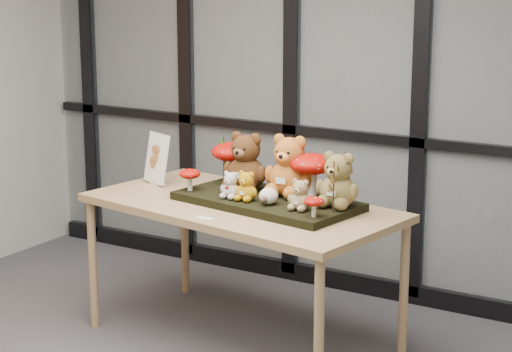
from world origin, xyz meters
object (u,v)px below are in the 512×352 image
Objects in this scene: diorama_tray at (267,201)px; bear_beige_small at (300,193)px; bear_brown_medium at (246,158)px; sign_holder at (157,161)px; mushroom_back_left at (232,161)px; bear_tan_back at (338,177)px; mushroom_front_left at (190,179)px; plush_cream_hedgehog at (269,195)px; mushroom_back_right at (312,174)px; mushroom_front_right at (314,206)px; bear_pooh_yellow at (290,162)px; bear_white_bow at (231,183)px; bear_small_yellow at (246,184)px; display_table at (241,215)px.

bear_beige_small is at bearing -16.86° from diorama_tray.
sign_holder is at bearing -169.33° from bear_brown_medium.
bear_tan_back is at bearing -11.29° from mushroom_back_left.
mushroom_back_left reaches higher than mushroom_front_left.
plush_cream_hedgehog reaches higher than diorama_tray.
sign_holder is at bearing 155.19° from mushroom_front_left.
bear_tan_back is at bearing -21.91° from mushroom_back_right.
mushroom_front_right is (0.32, -0.10, 0.01)m from plush_cream_hedgehog.
mushroom_front_left is (-0.74, 0.05, -0.02)m from bear_beige_small.
bear_brown_medium is 2.00× the size of bear_beige_small.
bear_brown_medium is at bearing -178.10° from mushroom_back_right.
plush_cream_hedgehog is at bearing -29.74° from bear_brown_medium.
bear_white_bow is at bearing -130.09° from bear_pooh_yellow.
bear_white_bow is at bearing -71.96° from bear_brown_medium.
bear_small_yellow is 1.79× the size of plush_cream_hedgehog.
mushroom_back_right reaches higher than bear_white_bow.
mushroom_back_left reaches higher than plush_cream_hedgehog.
bear_small_yellow reaches higher than bear_white_bow.
bear_pooh_yellow reaches higher than mushroom_front_left.
diorama_tray is 0.33m from bear_beige_small.
bear_tan_back reaches higher than mushroom_back_left.
mushroom_back_right is 0.89× the size of sign_holder.
bear_small_yellow is (-0.15, -0.21, -0.10)m from bear_pooh_yellow.
bear_tan_back is 1.05× the size of sign_holder.
mushroom_back_right is at bearing 69.31° from plush_cream_hedgehog.
sign_holder is at bearing 176.10° from plush_cream_hedgehog.
bear_white_bow is (-0.25, -0.22, -0.11)m from bear_pooh_yellow.
diorama_tray is at bearing 43.54° from bear_white_bow.
bear_brown_medium reaches higher than diorama_tray.
plush_cream_hedgehog is at bearing -119.60° from mushroom_back_right.
bear_small_yellow is 0.78m from sign_holder.
bear_pooh_yellow is 0.14m from mushroom_back_right.
diorama_tray is at bearing -166.24° from bear_tan_back.
display_table is at bearing 169.61° from plush_cream_hedgehog.
mushroom_back_right reaches higher than mushroom_front_right.
bear_tan_back is 1.24m from sign_holder.
mushroom_back_right is (-0.06, 0.25, 0.05)m from bear_beige_small.
bear_brown_medium is 0.70m from mushroom_front_right.
mushroom_back_left is 0.30m from mushroom_front_left.
bear_white_bow is (-0.02, -0.07, 0.19)m from display_table.
bear_pooh_yellow is at bearing 49.91° from bear_white_bow.
mushroom_front_right is at bearing -7.80° from plush_cream_hedgehog.
bear_tan_back reaches higher than sign_holder.
display_table is 16.09× the size of mushroom_front_right.
mushroom_back_right is at bearing 119.42° from mushroom_front_right.
mushroom_back_right is 0.71m from mushroom_front_left.
bear_brown_medium reaches higher than mushroom_back_right.
bear_white_bow is 1.65× the size of plush_cream_hedgehog.
bear_tan_back is at bearing 13.76° from diorama_tray.
bear_tan_back reaches higher than mushroom_front_right.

